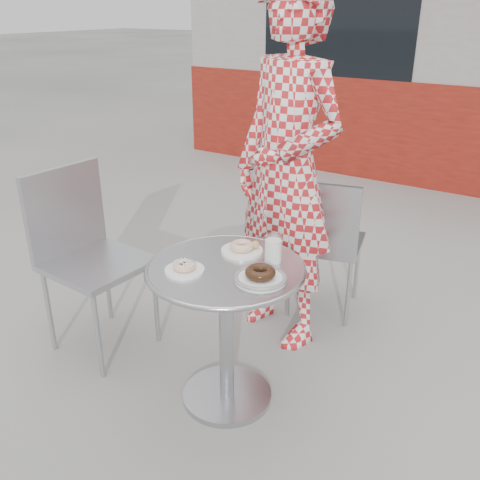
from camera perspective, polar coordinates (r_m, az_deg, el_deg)
The scene contains 9 objects.
ground at distance 2.58m, azimuth -0.41°, elevation -16.56°, with size 60.00×60.00×0.00m, color #9F9C97.
bistro_table at distance 2.29m, azimuth -1.50°, elevation -6.55°, with size 0.67×0.67×0.68m.
chair_far at distance 3.15m, azimuth 8.93°, elevation -3.13°, with size 0.48×0.48×0.83m.
chair_left at distance 2.87m, azimuth -14.70°, elevation -5.82°, with size 0.48×0.48×0.95m.
seated_person at distance 2.67m, azimuth 5.08°, elevation 7.20°, with size 0.66×0.44×1.82m, color #AB1A1E.
plate_far at distance 2.33m, azimuth 0.29°, elevation -0.87°, with size 0.18×0.18×0.05m.
plate_near at distance 2.17m, azimuth -5.94°, elevation -2.96°, with size 0.16×0.16×0.04m.
plate_checker at distance 2.10m, azimuth 2.18°, elevation -3.89°, with size 0.21×0.21×0.05m.
milk_cup at distance 2.23m, azimuth 3.56°, elevation -1.03°, with size 0.08×0.08×0.12m.
Camera 1 is at (1.09, -1.63, 1.67)m, focal length 40.00 mm.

